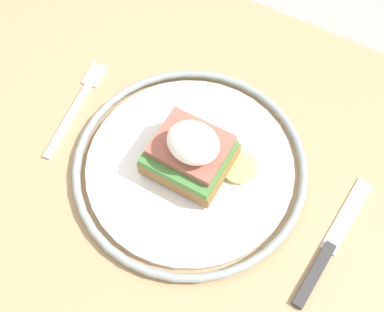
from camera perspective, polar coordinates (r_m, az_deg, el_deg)
ground_plane at (r=1.26m, az=-1.05°, el=-17.75°), size 6.00×6.00×0.00m
dining_table at (r=0.69m, az=-1.87°, el=-8.88°), size 0.98×0.65×0.72m
plate at (r=0.57m, az=0.00°, el=-1.28°), size 0.28×0.28×0.02m
sandwich at (r=0.54m, az=0.06°, el=0.43°), size 0.12×0.09×0.08m
fork at (r=0.64m, az=-13.38°, el=6.06°), size 0.04×0.15×0.00m
knife at (r=0.56m, az=15.78°, el=-10.71°), size 0.03×0.17×0.01m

